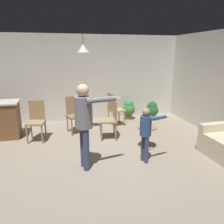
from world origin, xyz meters
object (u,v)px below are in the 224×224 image
(dining_chair_near_wall, at_px, (114,108))
(dining_chair_spare, at_px, (74,113))
(person_child, at_px, (146,129))
(potted_plant_by_wall, at_px, (129,109))
(spare_remote_on_table, at_px, (146,126))
(dining_chair_centre_back, at_px, (36,119))
(dining_chair_by_counter, at_px, (111,118))
(potted_plant_corner, at_px, (152,110))
(side_table_by_couch, at_px, (147,135))
(person_adult, at_px, (84,118))

(dining_chair_near_wall, bearing_deg, dining_chair_spare, -88.19)
(person_child, bearing_deg, potted_plant_by_wall, 154.87)
(dining_chair_spare, distance_m, spare_remote_on_table, 2.11)
(dining_chair_centre_back, bearing_deg, dining_chair_by_counter, -179.89)
(dining_chair_by_counter, bearing_deg, spare_remote_on_table, -136.16)
(potted_plant_corner, bearing_deg, spare_remote_on_table, -117.46)
(potted_plant_corner, bearing_deg, person_child, -116.44)
(dining_chair_by_counter, height_order, dining_chair_near_wall, same)
(side_table_by_couch, bearing_deg, spare_remote_on_table, -142.20)
(side_table_by_couch, xyz_separation_m, potted_plant_by_wall, (0.31, 2.31, 0.03))
(dining_chair_by_counter, xyz_separation_m, dining_chair_spare, (-0.86, 0.69, 0.00))
(person_adult, height_order, potted_plant_corner, person_adult)
(dining_chair_near_wall, height_order, potted_plant_by_wall, dining_chair_near_wall)
(side_table_by_couch, distance_m, dining_chair_spare, 2.13)
(person_adult, distance_m, dining_chair_centre_back, 2.04)
(person_child, distance_m, spare_remote_on_table, 0.65)
(side_table_by_couch, relative_size, spare_remote_on_table, 4.00)
(side_table_by_couch, bearing_deg, person_adult, -158.63)
(dining_chair_centre_back, bearing_deg, dining_chair_spare, -149.58)
(potted_plant_corner, height_order, potted_plant_by_wall, potted_plant_by_wall)
(potted_plant_corner, bearing_deg, dining_chair_by_counter, -143.94)
(side_table_by_couch, distance_m, dining_chair_by_counter, 1.05)
(person_child, relative_size, potted_plant_by_wall, 1.74)
(person_adult, distance_m, potted_plant_by_wall, 3.47)
(dining_chair_by_counter, xyz_separation_m, potted_plant_by_wall, (0.97, 1.52, -0.19))
(dining_chair_near_wall, relative_size, potted_plant_by_wall, 1.55)
(potted_plant_corner, bearing_deg, potted_plant_by_wall, 156.94)
(person_child, distance_m, dining_chair_centre_back, 2.81)
(dining_chair_centre_back, bearing_deg, spare_remote_on_table, 165.06)
(potted_plant_by_wall, xyz_separation_m, spare_remote_on_table, (-0.36, -2.35, 0.18))
(person_adult, relative_size, potted_plant_by_wall, 2.52)
(potted_plant_corner, bearing_deg, dining_chair_spare, -168.17)
(dining_chair_by_counter, xyz_separation_m, dining_chair_near_wall, (0.34, 0.97, 0.00))
(person_child, bearing_deg, side_table_by_couch, 141.40)
(person_child, height_order, dining_chair_near_wall, person_child)
(dining_chair_by_counter, relative_size, potted_plant_by_wall, 1.55)
(potted_plant_corner, relative_size, potted_plant_by_wall, 0.97)
(side_table_by_couch, relative_size, person_child, 0.46)
(person_adult, bearing_deg, potted_plant_by_wall, 136.81)
(side_table_by_couch, distance_m, dining_chair_centre_back, 2.74)
(dining_chair_centre_back, relative_size, potted_plant_corner, 1.60)
(dining_chair_by_counter, distance_m, dining_chair_near_wall, 1.03)
(dining_chair_near_wall, relative_size, dining_chair_centre_back, 1.00)
(dining_chair_near_wall, distance_m, dining_chair_centre_back, 2.26)
(dining_chair_spare, bearing_deg, person_child, 104.99)
(person_adult, bearing_deg, person_child, 76.88)
(dining_chair_by_counter, relative_size, potted_plant_corner, 1.60)
(dining_chair_by_counter, distance_m, dining_chair_centre_back, 1.86)
(dining_chair_centre_back, xyz_separation_m, spare_remote_on_table, (2.44, -1.17, -0.01))
(dining_chair_centre_back, bearing_deg, dining_chair_near_wall, -153.11)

